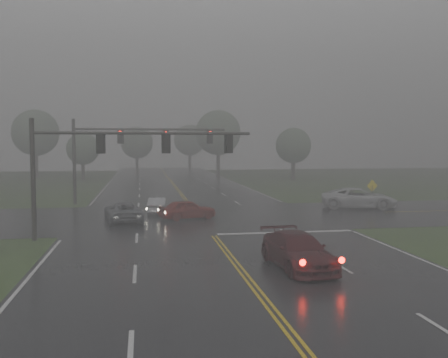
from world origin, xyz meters
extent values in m
plane|color=#283E1A|center=(0.00, 0.00, 0.00)|extent=(180.00, 180.00, 0.00)
cube|color=black|center=(0.00, 20.00, 0.00)|extent=(18.00, 160.00, 0.02)
cube|color=black|center=(0.00, 22.00, 0.00)|extent=(120.00, 14.00, 0.02)
cube|color=#BDBDBD|center=(4.50, 14.40, 0.00)|extent=(8.50, 0.50, 0.01)
imported|color=#3C0B0F|center=(2.54, 5.82, 0.00)|extent=(2.54, 5.39, 1.52)
imported|color=maroon|center=(-0.93, 20.95, 0.00)|extent=(4.44, 2.76, 1.41)
imported|color=#B2B4BA|center=(-3.00, 24.13, 0.00)|extent=(1.69, 3.96, 1.27)
imported|color=slate|center=(-5.52, 20.59, 0.00)|extent=(3.05, 5.24, 1.37)
imported|color=silver|center=(13.94, 24.62, 0.00)|extent=(6.82, 4.67, 1.73)
cylinder|color=black|center=(-10.20, 14.35, 3.44)|extent=(0.27, 0.27, 6.89)
cylinder|color=black|center=(-10.20, 14.35, 6.12)|extent=(0.17, 0.17, 0.77)
cylinder|color=black|center=(-4.00, 14.35, 6.07)|extent=(12.41, 0.17, 0.17)
cube|color=black|center=(-6.48, 14.35, 5.50)|extent=(0.33, 0.27, 1.00)
cube|color=black|center=(-6.48, 14.50, 5.50)|extent=(0.53, 0.03, 1.20)
cube|color=black|center=(-2.76, 14.35, 5.50)|extent=(0.33, 0.27, 1.00)
cube|color=black|center=(-2.76, 14.50, 5.50)|extent=(0.53, 0.03, 1.20)
cube|color=black|center=(0.97, 14.35, 5.50)|extent=(0.33, 0.27, 1.00)
cube|color=black|center=(0.97, 14.50, 5.50)|extent=(0.53, 0.03, 1.20)
cylinder|color=black|center=(-10.20, 31.62, 3.86)|extent=(0.30, 0.30, 7.71)
cylinder|color=black|center=(-10.20, 31.62, 6.86)|extent=(0.19, 0.19, 0.86)
cylinder|color=black|center=(-3.33, 31.62, 6.80)|extent=(13.74, 0.19, 0.19)
cube|color=black|center=(-6.08, 31.62, 6.16)|extent=(0.36, 0.30, 1.12)
cube|color=black|center=(-6.08, 31.79, 6.16)|extent=(0.59, 0.03, 1.34)
cylinder|color=#FF0C05|center=(-6.08, 31.45, 6.51)|extent=(0.24, 0.06, 0.24)
cube|color=black|center=(-1.95, 31.62, 6.16)|extent=(0.36, 0.30, 1.12)
cube|color=black|center=(-1.95, 31.79, 6.16)|extent=(0.59, 0.03, 1.34)
cylinder|color=#FF0C05|center=(-1.95, 31.45, 6.51)|extent=(0.24, 0.06, 0.24)
cube|color=black|center=(2.17, 31.62, 6.16)|extent=(0.36, 0.30, 1.12)
cube|color=black|center=(2.17, 31.79, 6.16)|extent=(0.59, 0.03, 1.34)
cylinder|color=#FF0C05|center=(2.17, 31.45, 6.51)|extent=(0.24, 0.06, 0.24)
cylinder|color=black|center=(14.98, 24.34, 0.97)|extent=(0.06, 0.06, 1.94)
cube|color=yellow|center=(14.98, 24.37, 1.94)|extent=(1.01, 0.19, 1.02)
cylinder|color=#2D261D|center=(-13.00, 62.95, 1.38)|extent=(0.53, 0.53, 2.75)
sphere|color=#374F34|center=(-13.00, 62.95, 4.74)|extent=(4.89, 4.89, 4.89)
cylinder|color=#2D261D|center=(8.54, 68.38, 2.14)|extent=(0.60, 0.60, 4.28)
sphere|color=#374F34|center=(8.54, 68.38, 7.37)|extent=(7.61, 7.61, 7.61)
cylinder|color=#2D261D|center=(-5.07, 79.30, 1.65)|extent=(0.50, 0.50, 3.31)
sphere|color=#374F34|center=(-5.07, 79.30, 5.70)|extent=(5.88, 5.88, 5.88)
cylinder|color=#2D261D|center=(18.68, 58.63, 1.52)|extent=(0.62, 0.62, 3.04)
sphere|color=#374F34|center=(18.68, 58.63, 5.24)|extent=(5.41, 5.41, 5.41)
cylinder|color=#2D261D|center=(-21.26, 70.57, 2.12)|extent=(0.55, 0.55, 4.24)
sphere|color=#374F34|center=(-21.26, 70.57, 7.31)|extent=(7.55, 7.55, 7.55)
cylinder|color=#2D261D|center=(5.70, 89.17, 1.83)|extent=(0.60, 0.60, 3.66)
sphere|color=#374F34|center=(5.70, 89.17, 6.31)|extent=(6.51, 6.51, 6.51)
camera|label=1|loc=(-4.14, -14.90, 5.44)|focal=40.00mm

